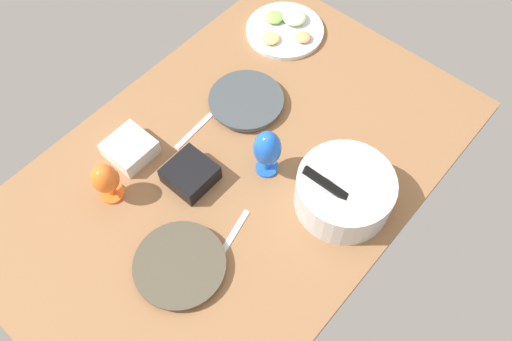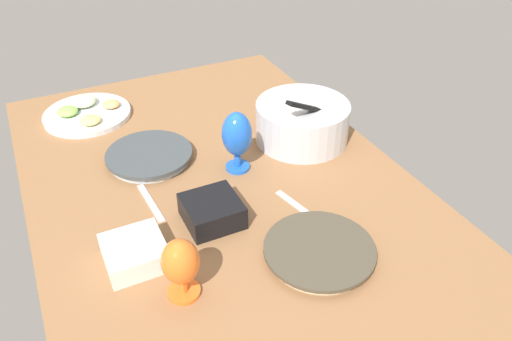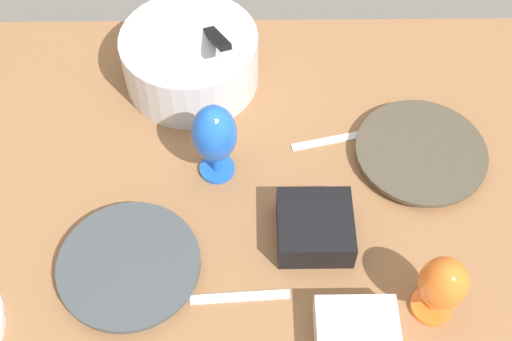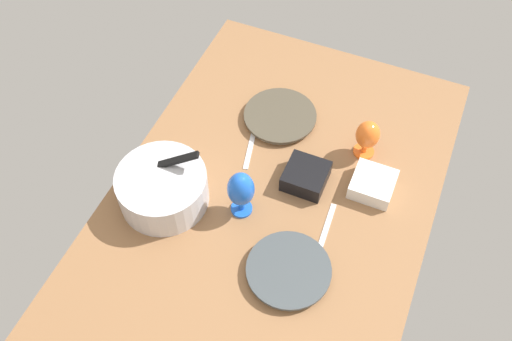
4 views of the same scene
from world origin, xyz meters
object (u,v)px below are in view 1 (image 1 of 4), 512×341
object	(u,v)px
mixing_bowl	(344,191)
square_bowl_white	(130,148)
fruit_platter	(285,29)
hurricane_glass_orange	(106,180)
dinner_plate_right	(180,265)
square_bowl_black	(190,174)
hurricane_glass_blue	(267,150)
dinner_plate_left	(246,101)

from	to	relation	value
mixing_bowl	square_bowl_white	xyz separation A→B (cm)	(30.64, -62.59, -3.69)
fruit_platter	hurricane_glass_orange	size ratio (longest dim) A/B	1.95
square_bowl_white	fruit_platter	bearing A→B (deg)	177.85
dinner_plate_right	square_bowl_black	bearing A→B (deg)	-141.49
square_bowl_black	dinner_plate_right	bearing A→B (deg)	38.51
dinner_plate_right	hurricane_glass_blue	size ratio (longest dim) A/B	1.44
dinner_plate_right	hurricane_glass_blue	distance (cm)	42.98
fruit_platter	square_bowl_white	world-z (taller)	square_bowl_white
dinner_plate_left	hurricane_glass_blue	bearing A→B (deg)	55.45
dinner_plate_left	fruit_platter	distance (cm)	38.01
hurricane_glass_blue	square_bowl_white	distance (cm)	45.40
mixing_bowl	hurricane_glass_blue	xyz separation A→B (cm)	(6.08, -25.27, 4.42)
dinner_plate_left	dinner_plate_right	xyz separation A→B (cm)	(57.19, 25.20, -0.18)
mixing_bowl	square_bowl_white	bearing A→B (deg)	-63.91
fruit_platter	square_bowl_white	xyz separation A→B (cm)	(76.08, -2.85, 1.63)
hurricane_glass_orange	square_bowl_black	xyz separation A→B (cm)	(-19.96, 14.78, -5.53)
dinner_plate_left	dinner_plate_right	distance (cm)	62.50
square_bowl_white	square_bowl_black	bearing A→B (deg)	104.98
dinner_plate_right	square_bowl_white	world-z (taller)	square_bowl_white
dinner_plate_left	fruit_platter	world-z (taller)	fruit_platter
dinner_plate_left	hurricane_glass_blue	xyz separation A→B (cm)	(15.46, 22.45, 9.72)
dinner_plate_left	square_bowl_white	world-z (taller)	square_bowl_white
dinner_plate_right	square_bowl_black	distance (cm)	29.47
dinner_plate_left	square_bowl_black	world-z (taller)	square_bowl_black
fruit_platter	square_bowl_white	bearing A→B (deg)	-2.15
mixing_bowl	square_bowl_black	distance (cm)	47.89
hurricane_glass_blue	hurricane_glass_orange	world-z (taller)	hurricane_glass_blue
dinner_plate_right	fruit_platter	distance (cm)	100.40
dinner_plate_right	fruit_platter	bearing A→B (deg)	-158.24
dinner_plate_right	mixing_bowl	world-z (taller)	mixing_bowl
dinner_plate_right	hurricane_glass_orange	distance (cm)	34.11
fruit_platter	hurricane_glass_orange	xyz separation A→B (cm)	(90.22, 4.13, 7.55)
fruit_platter	hurricane_glass_blue	world-z (taller)	hurricane_glass_blue
square_bowl_black	square_bowl_white	distance (cm)	22.54
dinner_plate_right	fruit_platter	size ratio (longest dim) A/B	0.91
dinner_plate_left	square_bowl_white	size ratio (longest dim) A/B	1.87
square_bowl_white	hurricane_glass_orange	bearing A→B (deg)	26.28
square_bowl_black	square_bowl_white	bearing A→B (deg)	-75.02
dinner_plate_left	mixing_bowl	size ratio (longest dim) A/B	0.88
mixing_bowl	hurricane_glass_orange	size ratio (longest dim) A/B	1.94
hurricane_glass_blue	hurricane_glass_orange	distance (cm)	49.22
hurricane_glass_orange	square_bowl_white	distance (cm)	16.84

